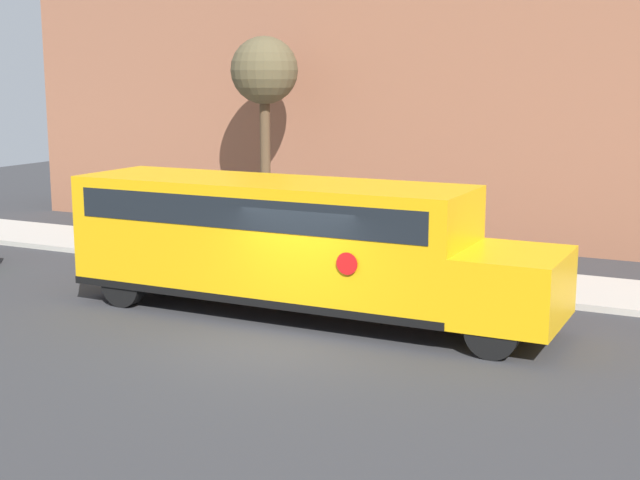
# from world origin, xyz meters

# --- Properties ---
(ground_plane) EXTENTS (60.00, 60.00, 0.00)m
(ground_plane) POSITION_xyz_m (0.00, 0.00, 0.00)
(ground_plane) COLOR #333335
(sidewalk_strip) EXTENTS (44.00, 3.00, 0.15)m
(sidewalk_strip) POSITION_xyz_m (0.00, 6.50, 0.07)
(sidewalk_strip) COLOR #B2ADA3
(sidewalk_strip) RESTS_ON ground
(building_backdrop) EXTENTS (32.00, 4.00, 9.96)m
(building_backdrop) POSITION_xyz_m (0.00, 13.00, 4.98)
(building_backdrop) COLOR #935B42
(building_backdrop) RESTS_ON ground
(school_bus) EXTENTS (10.67, 2.57, 2.89)m
(school_bus) POSITION_xyz_m (-0.86, 1.93, 1.67)
(school_bus) COLOR #EAA80F
(school_bus) RESTS_ON ground
(tree_near_sidewalk) EXTENTS (2.02, 2.02, 6.25)m
(tree_near_sidewalk) POSITION_xyz_m (-5.48, 9.03, 5.09)
(tree_near_sidewalk) COLOR brown
(tree_near_sidewalk) RESTS_ON ground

